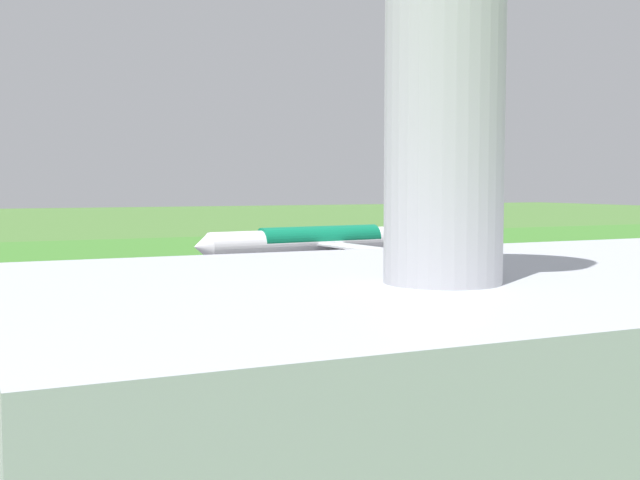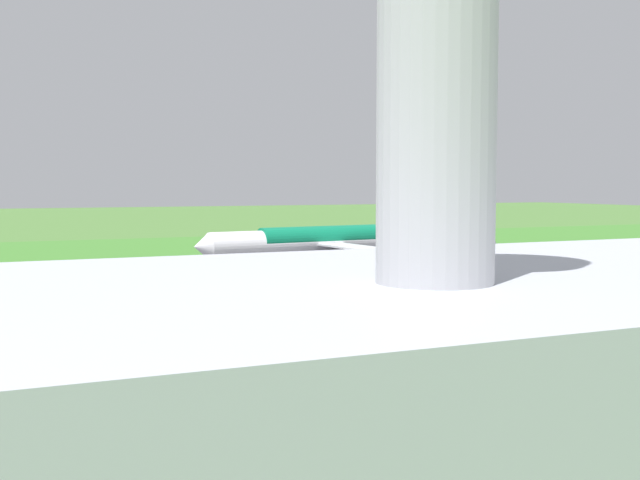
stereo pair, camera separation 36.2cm
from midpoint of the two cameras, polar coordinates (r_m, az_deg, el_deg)
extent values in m
plane|color=#477233|center=(154.72, -2.92, -1.76)|extent=(800.00, 800.00, 0.00)
cube|color=#38383D|center=(154.72, -2.92, -1.75)|extent=(600.00, 31.18, 0.06)
cube|color=gray|center=(112.98, 5.66, -3.93)|extent=(440.00, 110.00, 0.05)
cube|color=#3C782B|center=(196.57, -7.61, -0.53)|extent=(600.00, 80.00, 0.04)
cylinder|color=white|center=(157.75, 0.07, -0.11)|extent=(48.28, 10.24, 5.20)
cone|color=white|center=(146.60, -8.57, -0.48)|extent=(3.51, 5.23, 4.94)
cone|color=white|center=(171.78, 7.34, 0.40)|extent=(3.95, 4.77, 4.42)
cube|color=#0C724C|center=(169.03, 6.27, 2.56)|extent=(5.62, 1.09, 9.00)
cube|color=white|center=(164.93, 7.38, 0.32)|extent=(4.93, 9.37, 0.36)
cube|color=white|center=(173.76, 5.17, 0.53)|extent=(4.93, 9.37, 0.36)
cube|color=white|center=(148.96, 2.53, -0.52)|extent=(8.29, 22.51, 0.35)
cube|color=white|center=(167.83, -1.53, 0.01)|extent=(8.29, 22.51, 0.35)
cylinder|color=#23284C|center=(150.81, 1.01, -1.40)|extent=(4.77, 3.26, 2.80)
cylinder|color=#23284C|center=(163.77, -1.71, -0.97)|extent=(4.77, 3.26, 2.80)
cylinder|color=black|center=(149.63, -5.98, -1.32)|extent=(0.70, 0.70, 3.42)
cylinder|color=black|center=(156.09, 1.76, -1.07)|extent=(0.70, 0.70, 3.42)
cylinder|color=black|center=(162.91, 0.27, -0.85)|extent=(0.70, 0.70, 3.42)
cylinder|color=#0C724C|center=(157.72, 0.07, 0.08)|extent=(26.80, 7.99, 5.23)
cylinder|color=#B2B2B7|center=(29.72, 8.88, 14.38)|extent=(4.40, 4.40, 18.00)
cube|color=gold|center=(119.57, -11.64, -3.03)|extent=(2.58, 2.58, 1.30)
cube|color=silver|center=(122.30, -11.68, -2.66)|extent=(2.99, 4.17, 2.20)
cylinder|color=black|center=(119.68, -11.16, -3.33)|extent=(0.47, 0.94, 0.90)
cylinder|color=black|center=(119.64, -12.12, -3.35)|extent=(0.47, 0.94, 0.90)
cylinder|color=black|center=(123.05, -11.21, -3.13)|extent=(0.47, 0.94, 0.90)
cylinder|color=black|center=(123.01, -12.14, -3.15)|extent=(0.47, 0.94, 0.90)
cube|color=gold|center=(144.61, -15.17, -2.03)|extent=(4.13, 4.34, 0.75)
cube|color=#2D333D|center=(144.71, -15.13, -1.77)|extent=(2.73, 2.77, 0.55)
cylinder|color=black|center=(143.02, -15.18, -2.25)|extent=(0.59, 0.63, 0.64)
cylinder|color=black|center=(143.94, -15.75, -2.22)|extent=(0.59, 0.63, 0.64)
cylinder|color=black|center=(145.37, -14.59, -2.14)|extent=(0.59, 0.63, 0.64)
cylinder|color=black|center=(146.28, -15.15, -2.11)|extent=(0.59, 0.63, 0.64)
cube|color=gray|center=(195.33, 12.33, -0.30)|extent=(2.87, 2.87, 1.30)
cube|color=silver|center=(192.92, 11.90, -0.22)|extent=(4.39, 3.56, 2.20)
cylinder|color=black|center=(195.90, 12.08, -0.48)|extent=(0.95, 0.62, 0.90)
cylinder|color=black|center=(194.87, 12.58, -0.51)|extent=(0.95, 0.62, 0.90)
cylinder|color=black|center=(193.02, 11.55, -0.54)|extent=(0.95, 0.62, 0.90)
cylinder|color=black|center=(191.97, 12.05, -0.57)|extent=(0.95, 0.62, 0.90)
cylinder|color=slate|center=(206.20, -2.27, -0.01)|extent=(0.10, 0.10, 2.05)
cube|color=red|center=(206.13, -2.27, 0.36)|extent=(0.60, 0.04, 0.60)
cone|color=orange|center=(204.70, -3.83, -0.25)|extent=(0.40, 0.40, 0.55)
camera|label=1|loc=(0.18, -89.93, 0.00)|focal=43.86mm
camera|label=2|loc=(0.18, 90.07, 0.00)|focal=43.86mm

